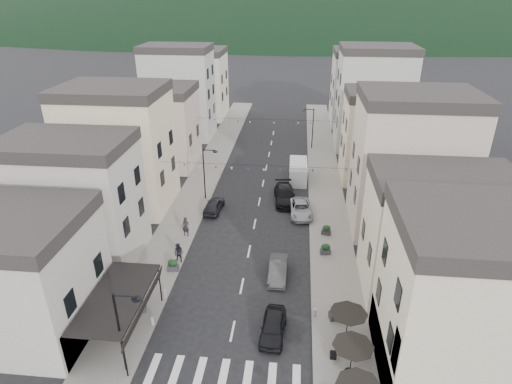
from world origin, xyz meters
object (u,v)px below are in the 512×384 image
parked_car_b (278,270)px  delivery_van (298,171)px  parked_car_a (273,326)px  parked_car_e (214,205)px  parked_car_c (301,209)px  pedestrian_b (179,253)px  parked_car_d (285,195)px  pedestrian_a (186,227)px

parked_car_b → delivery_van: (1.40, 19.87, 0.58)m
parked_car_a → delivery_van: 26.45m
parked_car_e → delivery_van: bearing=-130.8°
parked_car_c → pedestrian_b: bearing=-142.4°
parked_car_b → parked_car_c: (1.80, 10.93, -0.00)m
parked_car_a → parked_car_b: (-0.02, 6.54, -0.01)m
parked_car_e → delivery_van: delivery_van is taller
parked_car_d → parked_car_e: parked_car_d is taller
parked_car_a → delivery_van: size_ratio=0.75×
parked_car_e → pedestrian_b: size_ratio=2.26×
parked_car_b → parked_car_e: size_ratio=1.01×
parked_car_e → pedestrian_a: pedestrian_a is taller
parked_car_c → pedestrian_b: 14.33m
parked_car_a → parked_car_e: parked_car_e is taller
parked_car_c → pedestrian_a: (-10.87, -5.53, 0.41)m
parked_car_b → parked_car_d: parked_car_d is taller
parked_car_e → pedestrian_b: 9.77m
parked_car_d → delivery_van: delivery_van is taller
parked_car_b → parked_car_d: bearing=90.2°
parked_car_e → parked_car_c: bearing=-175.8°
parked_car_c → pedestrian_a: size_ratio=2.51×
parked_car_c → pedestrian_a: bearing=-158.8°
parked_car_b → pedestrian_b: 8.67m
parked_car_b → pedestrian_b: (-8.60, 1.08, 0.35)m
parked_car_a → parked_car_d: 20.37m
delivery_van → pedestrian_a: 17.86m
parked_car_c → delivery_van: bearing=86.7°
parked_car_d → delivery_van: size_ratio=1.02×
parked_car_d → parked_car_e: 8.01m
delivery_van → parked_car_c: bearing=-88.4°
parked_car_b → parked_car_e: bearing=124.7°
pedestrian_a → pedestrian_b: bearing=-75.7°
parked_car_a → pedestrian_a: 15.01m
parked_car_b → parked_car_d: 13.83m
pedestrian_b → parked_car_d: bearing=70.6°
parked_car_d → pedestrian_b: 15.38m
parked_car_c → parked_car_a: bearing=-101.6°
parked_car_a → pedestrian_a: bearing=130.5°
parked_car_e → pedestrian_a: (-1.67, -5.37, 0.39)m
parked_car_d → parked_car_e: (-7.40, -3.06, -0.10)m
pedestrian_b → pedestrian_a: bearing=110.8°
parked_car_e → pedestrian_a: 5.64m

